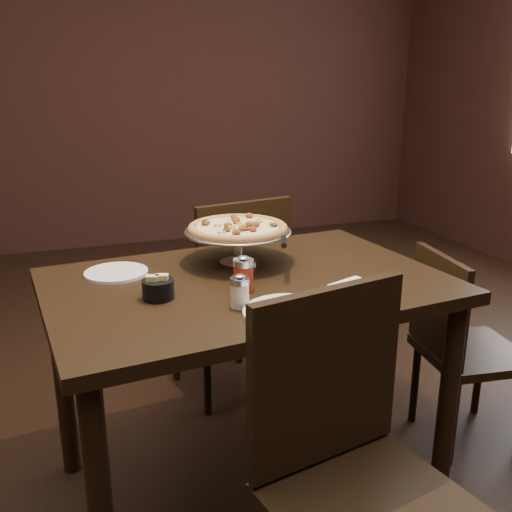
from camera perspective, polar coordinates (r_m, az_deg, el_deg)
name	(u,v)px	position (r m, az deg, el deg)	size (l,w,h in m)	color
room	(244,99)	(1.84, -1.19, 15.46)	(6.04, 7.04, 2.84)	black
dining_table	(247,309)	(1.95, -0.88, -5.34)	(1.38, 0.99, 0.82)	black
pizza_stand	(238,229)	(2.05, -1.84, 2.75)	(0.39, 0.39, 0.16)	silver
parmesan_shaker	(240,291)	(1.67, -1.64, -3.56)	(0.06, 0.06, 0.10)	beige
pepper_flake_shaker	(243,274)	(1.80, -1.28, -1.81)	(0.07, 0.07, 0.12)	maroon
packet_caddy	(158,288)	(1.77, -9.77, -3.22)	(0.10, 0.10, 0.08)	black
napkin_stack	(358,288)	(1.85, 10.17, -3.16)	(0.14, 0.14, 0.01)	white
plate_left	(116,273)	(2.02, -13.80, -1.62)	(0.22, 0.22, 0.01)	white
plate_near	(290,313)	(1.64, 3.45, -5.67)	(0.27, 0.27, 0.01)	white
serving_spatula	(284,242)	(1.89, 2.80, 1.41)	(0.14, 0.14, 0.02)	silver
chair_far	(231,291)	(2.63, -2.47, -3.47)	(0.53, 0.53, 0.97)	black
chair_near	(355,472)	(1.52, 9.91, -20.47)	(0.53, 0.53, 0.98)	black
chair_side	(459,342)	(2.46, 19.64, -8.11)	(0.43, 0.43, 0.82)	black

